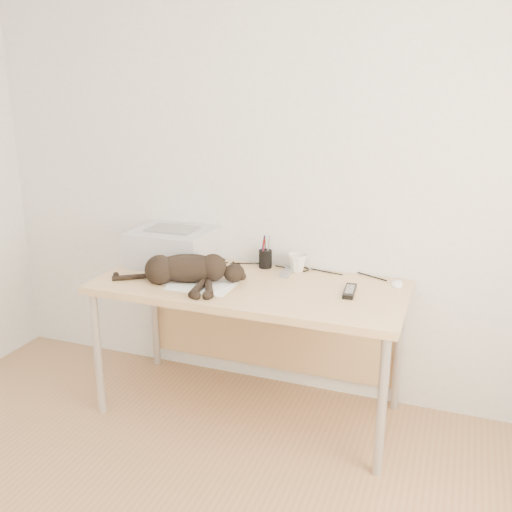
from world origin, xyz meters
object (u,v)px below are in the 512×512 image
at_px(printer, 173,247).
at_px(cat, 184,270).
at_px(pen_cup, 265,259).
at_px(mug, 297,263).
at_px(desk, 255,302).
at_px(mouse, 397,282).

distance_m(printer, cat, 0.34).
distance_m(printer, pen_cup, 0.53).
bearing_deg(printer, mug, 8.89).
height_order(desk, pen_cup, pen_cup).
xyz_separation_m(desk, mug, (0.18, 0.19, 0.18)).
distance_m(printer, mouse, 1.25).
xyz_separation_m(desk, printer, (-0.53, 0.08, 0.24)).
relative_size(cat, pen_cup, 3.71).
bearing_deg(desk, mouse, 12.57).
relative_size(printer, mug, 4.19).
xyz_separation_m(cat, mug, (0.49, 0.38, -0.02)).
bearing_deg(cat, printer, 107.72).
distance_m(mug, pen_cup, 0.19).
distance_m(desk, cat, 0.42).
relative_size(desk, pen_cup, 8.51).
bearing_deg(mouse, desk, -174.16).
relative_size(printer, mouse, 4.17).
xyz_separation_m(desk, pen_cup, (-0.01, 0.20, 0.19)).
xyz_separation_m(printer, pen_cup, (0.52, 0.12, -0.05)).
bearing_deg(printer, desk, -9.05).
xyz_separation_m(cat, mouse, (1.04, 0.35, -0.05)).
bearing_deg(desk, cat, -149.27).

